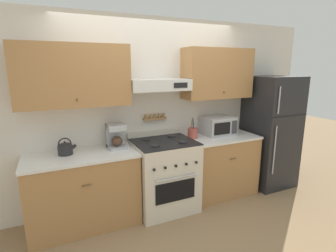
# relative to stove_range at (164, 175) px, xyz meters

# --- Properties ---
(ground_plane) EXTENTS (16.00, 16.00, 0.00)m
(ground_plane) POSITION_rel_stove_range_xyz_m (0.00, -0.27, -0.48)
(ground_plane) COLOR #937551
(wall_back) EXTENTS (5.20, 0.46, 2.55)m
(wall_back) POSITION_rel_stove_range_xyz_m (-0.05, 0.32, 0.98)
(wall_back) COLOR silver
(wall_back) RESTS_ON ground_plane
(counter_left) EXTENTS (1.28, 0.63, 0.90)m
(counter_left) POSITION_rel_stove_range_xyz_m (-1.04, 0.05, -0.03)
(counter_left) COLOR #AD7A47
(counter_left) RESTS_ON ground_plane
(counter_right) EXTENTS (1.07, 0.63, 0.90)m
(counter_right) POSITION_rel_stove_range_xyz_m (0.94, 0.05, -0.03)
(counter_right) COLOR #AD7A47
(counter_right) RESTS_ON ground_plane
(stove_range) EXTENTS (0.79, 0.72, 1.02)m
(stove_range) POSITION_rel_stove_range_xyz_m (0.00, 0.00, 0.00)
(stove_range) COLOR beige
(stove_range) RESTS_ON ground_plane
(refrigerator) EXTENTS (0.70, 0.71, 1.76)m
(refrigerator) POSITION_rel_stove_range_xyz_m (1.88, 0.00, 0.40)
(refrigerator) COLOR #232326
(refrigerator) RESTS_ON ground_plane
(tea_kettle) EXTENTS (0.22, 0.17, 0.20)m
(tea_kettle) POSITION_rel_stove_range_xyz_m (-1.20, 0.13, 0.50)
(tea_kettle) COLOR #232326
(tea_kettle) RESTS_ON counter_left
(coffee_maker) EXTENTS (0.22, 0.25, 0.30)m
(coffee_maker) POSITION_rel_stove_range_xyz_m (-0.59, 0.16, 0.58)
(coffee_maker) COLOR #ADAFB5
(coffee_maker) RESTS_ON counter_left
(microwave) EXTENTS (0.45, 0.39, 0.27)m
(microwave) POSITION_rel_stove_range_xyz_m (0.95, 0.15, 0.56)
(microwave) COLOR #ADAFB5
(microwave) RESTS_ON counter_right
(utensil_crock) EXTENTS (0.14, 0.14, 0.30)m
(utensil_crock) POSITION_rel_stove_range_xyz_m (0.51, 0.13, 0.50)
(utensil_crock) COLOR #B24C42
(utensil_crock) RESTS_ON counter_right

